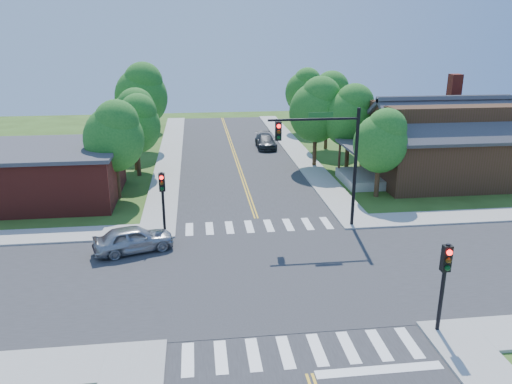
{
  "coord_description": "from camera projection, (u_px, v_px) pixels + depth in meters",
  "views": [
    {
      "loc": [
        -3.6,
        -21.65,
        11.47
      ],
      "look_at": [
        -0.18,
        6.3,
        2.2
      ],
      "focal_mm": 35.0,
      "sensor_mm": 36.0,
      "label": 1
    }
  ],
  "objects": [
    {
      "name": "sidewalk_ne",
      "position": [
        434.0,
        173.0,
        41.13
      ],
      "size": [
        40.0,
        40.0,
        0.14
      ],
      "color": "#9E9B93",
      "rests_on": "ground"
    },
    {
      "name": "crosswalk_north",
      "position": [
        259.0,
        226.0,
        30.25
      ],
      "size": [
        8.85,
        2.0,
        0.01
      ],
      "color": "white",
      "rests_on": "ground"
    },
    {
      "name": "tree_w_d",
      "position": [
        149.0,
        96.0,
        57.22
      ],
      "size": [
        3.68,
        3.5,
        6.26
      ],
      "color": "#382314",
      "rests_on": "ground"
    },
    {
      "name": "building_nw",
      "position": [
        44.0,
        173.0,
        34.63
      ],
      "size": [
        10.4,
        8.4,
        3.73
      ],
      "color": "maroon",
      "rests_on": "ground"
    },
    {
      "name": "signal_mast_ne",
      "position": [
        328.0,
        149.0,
        28.62
      ],
      "size": [
        5.3,
        0.42,
        7.2
      ],
      "color": "black",
      "rests_on": "ground"
    },
    {
      "name": "tree_e_d",
      "position": [
        305.0,
        90.0,
        56.66
      ],
      "size": [
        4.3,
        4.09,
        7.31
      ],
      "color": "#382314",
      "rests_on": "ground"
    },
    {
      "name": "tree_bldg",
      "position": [
        136.0,
        122.0,
        39.42
      ],
      "size": [
        3.93,
        3.74,
        6.69
      ],
      "color": "#382314",
      "rests_on": "ground"
    },
    {
      "name": "tree_w_b",
      "position": [
        134.0,
        117.0,
        40.98
      ],
      "size": [
        4.07,
        3.87,
        6.93
      ],
      "color": "#382314",
      "rests_on": "ground"
    },
    {
      "name": "centerline",
      "position": [
        275.0,
        273.0,
        24.4
      ],
      "size": [
        0.3,
        90.0,
        0.01
      ],
      "color": "gold",
      "rests_on": "ground"
    },
    {
      "name": "tree_e_c",
      "position": [
        329.0,
        98.0,
        48.27
      ],
      "size": [
        4.5,
        4.28,
        7.65
      ],
      "color": "#382314",
      "rests_on": "ground"
    },
    {
      "name": "intersection_patch",
      "position": [
        275.0,
        274.0,
        24.41
      ],
      "size": [
        10.2,
        10.2,
        0.06
      ],
      "primitive_type": "cube",
      "color": "#2D2D30",
      "rests_on": "ground"
    },
    {
      "name": "tree_house",
      "position": [
        317.0,
        108.0,
        41.83
      ],
      "size": [
        4.57,
        4.34,
        7.76
      ],
      "color": "#382314",
      "rests_on": "ground"
    },
    {
      "name": "road_ew",
      "position": [
        275.0,
        274.0,
        24.41
      ],
      "size": [
        90.0,
        10.0,
        0.04
      ],
      "primitive_type": "cube",
      "color": "#2D2D30",
      "rests_on": "ground"
    },
    {
      "name": "road_ns",
      "position": [
        275.0,
        274.0,
        24.41
      ],
      "size": [
        10.0,
        90.0,
        0.04
      ],
      "primitive_type": "cube",
      "color": "#2D2D30",
      "rests_on": "ground"
    },
    {
      "name": "signal_pole_se",
      "position": [
        445.0,
        272.0,
        18.93
      ],
      "size": [
        0.34,
        0.42,
        3.8
      ],
      "color": "black",
      "rests_on": "ground"
    },
    {
      "name": "sidewalk_nw",
      "position": [
        34.0,
        188.0,
        37.48
      ],
      "size": [
        40.0,
        40.0,
        0.14
      ],
      "color": "#9E9B93",
      "rests_on": "ground"
    },
    {
      "name": "house_ne",
      "position": [
        439.0,
        139.0,
        38.54
      ],
      "size": [
        13.05,
        8.8,
        7.11
      ],
      "color": "#392413",
      "rests_on": "ground"
    },
    {
      "name": "ground",
      "position": [
        275.0,
        274.0,
        24.41
      ],
      "size": [
        100.0,
        100.0,
        0.0
      ],
      "primitive_type": "plane",
      "color": "#325019",
      "rests_on": "ground"
    },
    {
      "name": "tree_e_b",
      "position": [
        351.0,
        114.0,
        40.76
      ],
      "size": [
        4.29,
        4.07,
        7.29
      ],
      "color": "#382314",
      "rests_on": "ground"
    },
    {
      "name": "crosswalk_south",
      "position": [
        301.0,
        351.0,
        18.55
      ],
      "size": [
        8.85,
        2.0,
        0.01
      ],
      "color": "white",
      "rests_on": "ground"
    },
    {
      "name": "tree_w_a",
      "position": [
        115.0,
        135.0,
        33.99
      ],
      "size": [
        4.1,
        3.9,
        6.97
      ],
      "color": "#382314",
      "rests_on": "ground"
    },
    {
      "name": "car_dgrey",
      "position": [
        266.0,
        142.0,
        49.95
      ],
      "size": [
        1.9,
        4.55,
        1.31
      ],
      "primitive_type": "imported",
      "rotation": [
        0.0,
        0.0,
        -0.01
      ],
      "color": "#2A2C2F",
      "rests_on": "ground"
    },
    {
      "name": "tree_e_a",
      "position": [
        382.0,
        140.0,
        34.38
      ],
      "size": [
        3.74,
        3.55,
        6.35
      ],
      "color": "#382314",
      "rests_on": "ground"
    },
    {
      "name": "tree_w_c",
      "position": [
        142.0,
        93.0,
        47.61
      ],
      "size": [
        5.01,
        4.76,
        8.51
      ],
      "color": "#382314",
      "rests_on": "ground"
    },
    {
      "name": "car_silver",
      "position": [
        134.0,
        239.0,
        26.67
      ],
      "size": [
        4.1,
        5.17,
        1.43
      ],
      "primitive_type": "imported",
      "rotation": [
        0.0,
        0.0,
        1.88
      ],
      "color": "#A1A4A8",
      "rests_on": "ground"
    },
    {
      "name": "signal_pole_nw",
      "position": [
        162.0,
        192.0,
        28.19
      ],
      "size": [
        0.34,
        0.42,
        3.8
      ],
      "color": "black",
      "rests_on": "ground"
    },
    {
      "name": "stop_bar",
      "position": [
        379.0,
        371.0,
        17.54
      ],
      "size": [
        4.6,
        0.45,
        0.09
      ],
      "primitive_type": "cube",
      "color": "white",
      "rests_on": "ground"
    }
  ]
}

